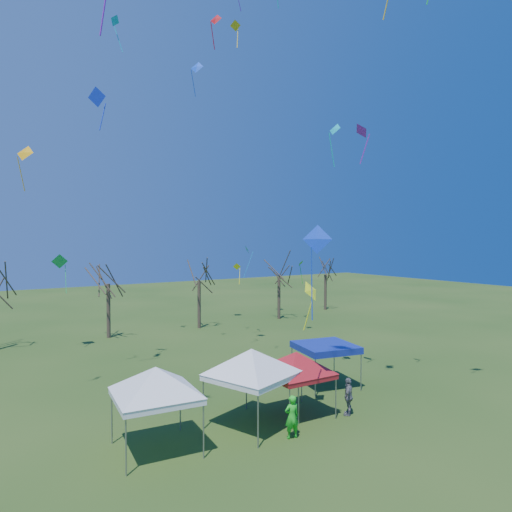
% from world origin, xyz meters
% --- Properties ---
extents(ground, '(140.00, 140.00, 0.00)m').
position_xyz_m(ground, '(0.00, 0.00, 0.00)').
color(ground, '#254717').
rests_on(ground, ground).
extents(tree_2, '(3.71, 3.71, 8.18)m').
position_xyz_m(tree_2, '(-2.37, 24.38, 6.29)').
color(tree_2, '#3D2D21').
rests_on(tree_2, ground).
extents(tree_3, '(3.59, 3.59, 7.91)m').
position_xyz_m(tree_3, '(6.03, 24.04, 6.08)').
color(tree_3, '#3D2D21').
rests_on(tree_3, ground).
extents(tree_4, '(3.58, 3.58, 7.89)m').
position_xyz_m(tree_4, '(15.36, 24.00, 6.06)').
color(tree_4, '#3D2D21').
rests_on(tree_4, ground).
extents(tree_5, '(3.39, 3.39, 7.46)m').
position_xyz_m(tree_5, '(23.72, 26.07, 5.73)').
color(tree_5, '#3D2D21').
rests_on(tree_5, ground).
extents(tent_white_west, '(4.40, 4.40, 3.90)m').
position_xyz_m(tent_white_west, '(-6.52, 2.12, 3.14)').
color(tent_white_west, gray).
rests_on(tent_white_west, ground).
extents(tent_white_mid, '(4.35, 4.35, 4.07)m').
position_xyz_m(tent_white_mid, '(-2.06, 2.04, 3.28)').
color(tent_white_mid, gray).
rests_on(tent_white_mid, ground).
extents(tent_red, '(4.01, 4.01, 3.54)m').
position_xyz_m(tent_red, '(0.43, 1.99, 2.85)').
color(tent_red, gray).
rests_on(tent_red, ground).
extents(tent_blue, '(3.64, 3.64, 2.42)m').
position_xyz_m(tent_blue, '(4.55, 4.53, 2.23)').
color(tent_blue, gray).
rests_on(tent_blue, ground).
extents(person_grey, '(1.11, 0.98, 1.80)m').
position_xyz_m(person_grey, '(2.55, 0.64, 0.90)').
color(person_grey, slate).
rests_on(person_grey, ground).
extents(person_green, '(0.72, 0.52, 1.83)m').
position_xyz_m(person_green, '(-1.28, 0.09, 0.91)').
color(person_green, green).
rests_on(person_green, ground).
extents(kite_17, '(0.54, 0.84, 2.47)m').
position_xyz_m(kite_17, '(5.03, 4.41, 14.61)').
color(kite_17, '#0DBDCA').
rests_on(kite_17, ground).
extents(kite_22, '(0.89, 1.01, 2.81)m').
position_xyz_m(kite_22, '(7.76, 18.15, 7.48)').
color(kite_22, '#1685EB').
rests_on(kite_22, ground).
extents(kite_24, '(0.80, 0.95, 2.25)m').
position_xyz_m(kite_24, '(1.39, 11.84, 22.77)').
color(kite_24, red).
rests_on(kite_24, ground).
extents(kite_19, '(0.82, 0.75, 1.94)m').
position_xyz_m(kite_19, '(7.97, 20.24, 5.93)').
color(kite_19, '#FFF51A').
rests_on(kite_19, ground).
extents(kite_12, '(1.01, 0.93, 2.58)m').
position_xyz_m(kite_12, '(16.84, 22.19, 5.92)').
color(kite_12, '#1F9F18').
rests_on(kite_12, ground).
extents(kite_3, '(1.22, 1.38, 3.03)m').
position_xyz_m(kite_3, '(4.97, 22.10, 23.65)').
color(kite_3, blue).
rests_on(kite_3, ground).
extents(kite_26, '(1.05, 0.99, 2.62)m').
position_xyz_m(kite_26, '(-3.08, 19.05, 24.36)').
color(kite_26, '#0DA7D0').
rests_on(kite_26, ground).
extents(kite_5, '(1.06, 1.10, 4.02)m').
position_xyz_m(kite_5, '(-0.57, -0.65, 8.36)').
color(kite_5, blue).
rests_on(kite_5, ground).
extents(kite_18, '(0.69, 0.66, 1.65)m').
position_xyz_m(kite_18, '(0.85, 8.34, 20.85)').
color(kite_18, gold).
rests_on(kite_18, ground).
extents(kite_1, '(1.19, 0.94, 2.36)m').
position_xyz_m(kite_1, '(0.98, 1.56, 5.97)').
color(kite_1, '#E3FA1A').
rests_on(kite_1, ground).
extents(kite_2, '(1.40, 1.41, 3.14)m').
position_xyz_m(kite_2, '(-9.12, 19.51, 14.25)').
color(kite_2, '#FEAC0D').
rests_on(kite_2, ground).
extents(kite_11, '(1.07, 1.10, 2.68)m').
position_xyz_m(kite_11, '(-5.82, 13.38, 16.95)').
color(kite_11, '#1430D6').
rests_on(kite_11, ground).
extents(kite_27, '(0.87, 1.10, 2.37)m').
position_xyz_m(kite_27, '(6.26, 3.49, 14.54)').
color(kite_27, purple).
rests_on(kite_27, ground).
extents(kite_13, '(1.19, 0.83, 2.94)m').
position_xyz_m(kite_13, '(-6.75, 21.09, 6.78)').
color(kite_13, green).
rests_on(kite_13, ground).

